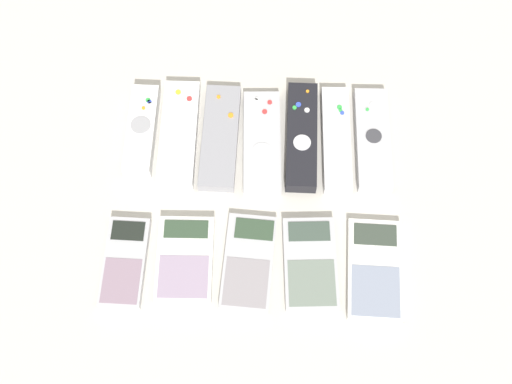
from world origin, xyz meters
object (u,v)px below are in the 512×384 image
object	(u,v)px
calculator_2	(248,262)
remote_3	(262,142)
remote_2	(220,137)
calculator_1	(185,259)
remote_0	(142,130)
calculator_4	(375,269)
remote_6	(373,139)
remote_4	(302,137)
remote_5	(336,139)
calculator_0	(125,262)
remote_1	(179,134)
calculator_3	(310,263)

from	to	relation	value
calculator_2	remote_3	bearing A→B (deg)	89.53
remote_2	calculator_1	xyz separation A→B (m)	(-0.04, -0.20, -0.00)
remote_0	calculator_4	world-z (taller)	remote_0
remote_6	remote_4	bearing A→B (deg)	179.16
remote_2	remote_3	size ratio (longest dim) A/B	1.01
calculator_1	calculator_4	distance (m)	0.28
remote_5	calculator_4	size ratio (longest dim) A/B	1.20
calculator_0	calculator_2	bearing A→B (deg)	3.47
remote_2	calculator_0	world-z (taller)	remote_2
calculator_0	calculator_1	distance (m)	0.09
remote_0	calculator_4	bearing A→B (deg)	-30.48
remote_1	calculator_1	bearing A→B (deg)	-83.34
remote_1	calculator_3	bearing A→B (deg)	-44.99
remote_6	calculator_3	world-z (taller)	remote_6
calculator_3	calculator_2	bearing A→B (deg)	177.13
calculator_4	calculator_3	bearing A→B (deg)	178.21
remote_4	calculator_4	distance (m)	0.24
remote_3	remote_4	xyz separation A→B (m)	(0.06, 0.01, 0.00)
calculator_1	calculator_2	world-z (taller)	calculator_1
remote_2	remote_6	world-z (taller)	same
remote_2	remote_5	size ratio (longest dim) A/B	0.99
remote_6	remote_5	bearing A→B (deg)	-178.91
remote_6	calculator_4	size ratio (longest dim) A/B	1.16
calculator_2	calculator_3	bearing A→B (deg)	3.68
remote_5	calculator_2	distance (m)	0.25
remote_4	calculator_1	xyz separation A→B (m)	(-0.17, -0.21, -0.00)
remote_1	remote_6	world-z (taller)	remote_1
calculator_2	calculator_3	distance (m)	0.09
calculator_2	remote_4	bearing A→B (deg)	73.44
remote_5	calculator_0	distance (m)	0.38
remote_1	remote_4	size ratio (longest dim) A/B	1.00
remote_4	remote_2	bearing A→B (deg)	-177.77
remote_4	remote_3	bearing A→B (deg)	-170.39
remote_4	remote_6	distance (m)	0.11
remote_3	calculator_0	size ratio (longest dim) A/B	1.33
remote_3	remote_4	bearing A→B (deg)	7.10
remote_1	remote_2	distance (m)	0.07
remote_2	calculator_3	xyz separation A→B (m)	(0.15, -0.20, -0.00)
remote_4	calculator_1	size ratio (longest dim) A/B	1.41
calculator_2	calculator_3	xyz separation A→B (m)	(0.09, 0.00, 0.00)
calculator_1	calculator_3	bearing A→B (deg)	-1.24
remote_2	remote_0	bearing A→B (deg)	178.08
remote_4	calculator_1	bearing A→B (deg)	-128.87
remote_1	remote_5	world-z (taller)	remote_1
remote_1	remote_4	world-z (taller)	remote_4
remote_2	remote_3	world-z (taller)	remote_2
calculator_0	remote_6	bearing A→B (deg)	31.62
remote_3	remote_4	world-z (taller)	remote_4
remote_4	calculator_2	distance (m)	0.22
remote_0	remote_5	size ratio (longest dim) A/B	0.84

